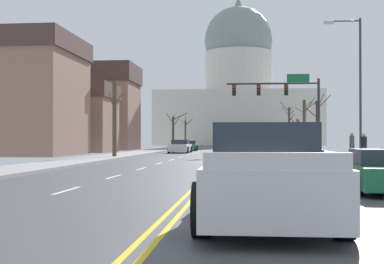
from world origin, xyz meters
TOP-DOWN VIEW (x-y plane):
  - ground at (0.00, -0.00)m, footprint 20.00×180.00m
  - signal_gantry at (4.78, 12.78)m, footprint 7.91×0.41m
  - street_lamp_right at (7.94, -0.67)m, footprint 2.18×0.24m
  - capitol_building at (0.00, 81.40)m, footprint 34.25×20.37m
  - sedan_near_00 at (5.26, 8.40)m, footprint 2.04×4.37m
  - sedan_near_01 at (5.29, 1.99)m, footprint 2.13×4.75m
  - sedan_near_02 at (1.96, -4.24)m, footprint 2.09×4.25m
  - sedan_near_03 at (1.58, -10.94)m, footprint 2.12×4.64m
  - sedan_near_04 at (5.06, -18.30)m, footprint 2.12×4.38m
  - pickup_truck_near_05 at (1.70, -23.65)m, footprint 2.31×5.25m
  - sedan_oncoming_00 at (-5.00, 18.92)m, footprint 2.05×4.70m
  - sedan_oncoming_01 at (-5.14, 28.19)m, footprint 2.09×4.38m
  - flank_building_00 at (-17.15, 20.41)m, footprint 10.03×7.10m
  - flank_building_01 at (-17.08, 31.17)m, footprint 10.22×8.07m
  - flank_building_02 at (-18.17, 10.12)m, footprint 10.89×10.02m
  - bare_tree_00 at (8.67, 33.21)m, footprint 2.74×1.92m
  - bare_tree_01 at (-8.35, 53.39)m, footprint 1.85×2.32m
  - bare_tree_02 at (8.42, 19.83)m, footprint 2.16×1.71m
  - bare_tree_03 at (-8.04, 4.50)m, footprint 1.03×3.12m
  - bare_tree_04 at (8.06, 48.40)m, footprint 2.19×1.84m
  - bare_tree_05 at (-7.79, 34.57)m, footprint 2.44×2.81m
  - bare_tree_06 at (8.95, 44.16)m, footprint 2.25×1.25m
  - pedestrian_00 at (8.17, -1.65)m, footprint 0.35×0.34m
  - pedestrian_01 at (9.08, 6.35)m, footprint 0.35×0.34m
  - bicycle_parked at (8.07, -5.89)m, footprint 0.12×1.77m

SIDE VIEW (x-z plane):
  - ground at x=0.00m, z-range -0.08..0.12m
  - bicycle_parked at x=8.07m, z-range 0.06..0.91m
  - sedan_near_04 at x=5.06m, z-range -0.03..1.11m
  - sedan_oncoming_01 at x=-5.14m, z-range -0.03..1.14m
  - sedan_near_01 at x=5.29m, z-range -0.04..1.16m
  - sedan_near_00 at x=5.26m, z-range -0.02..1.17m
  - sedan_near_03 at x=1.58m, z-range -0.03..1.20m
  - sedan_near_02 at x=1.96m, z-range -0.03..1.23m
  - sedan_oncoming_00 at x=-5.00m, z-range -0.04..1.25m
  - pickup_truck_near_05 at x=1.70m, z-range -0.10..1.60m
  - pedestrian_00 at x=8.17m, z-range 0.23..1.84m
  - pedestrian_01 at x=9.08m, z-range 0.24..1.95m
  - bare_tree_06 at x=8.95m, z-range 0.14..4.48m
  - bare_tree_05 at x=-7.79m, z-range 0.15..4.76m
  - bare_tree_01 at x=-8.35m, z-range 0.02..5.06m
  - bare_tree_02 at x=8.42m, z-range 0.00..5.71m
  - bare_tree_03 at x=-8.04m, z-range 0.24..5.63m
  - bare_tree_00 at x=8.67m, z-range 0.18..6.42m
  - bare_tree_04 at x=8.06m, z-range 0.06..6.84m
  - flank_building_00 at x=-17.15m, z-range 0.05..7.12m
  - signal_gantry at x=4.78m, z-range 1.64..8.43m
  - flank_building_02 at x=-18.17m, z-range 0.05..10.12m
  - street_lamp_right at x=7.94m, z-range 0.87..9.33m
  - flank_building_01 at x=-17.08m, z-range 0.07..10.59m
  - capitol_building at x=0.00m, z-range -4.95..27.36m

